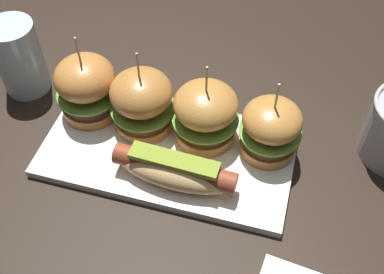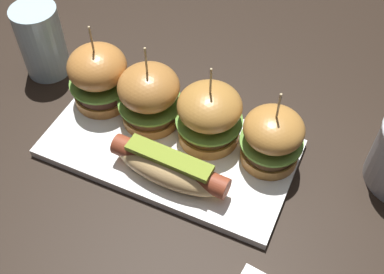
# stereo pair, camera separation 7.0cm
# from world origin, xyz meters

# --- Properties ---
(ground_plane) EXTENTS (3.00, 3.00, 0.00)m
(ground_plane) POSITION_xyz_m (0.00, 0.00, 0.00)
(ground_plane) COLOR black
(platter_main) EXTENTS (0.38, 0.20, 0.01)m
(platter_main) POSITION_xyz_m (0.00, 0.00, 0.01)
(platter_main) COLOR white
(platter_main) RESTS_ON ground
(hot_dog) EXTENTS (0.18, 0.07, 0.05)m
(hot_dog) POSITION_xyz_m (0.03, -0.05, 0.04)
(hot_dog) COLOR tan
(hot_dog) RESTS_ON platter_main
(slider_far_left) EXTENTS (0.10, 0.10, 0.15)m
(slider_far_left) POSITION_xyz_m (-0.14, 0.04, 0.07)
(slider_far_left) COLOR #BF7938
(slider_far_left) RESTS_ON platter_main
(slider_center_left) EXTENTS (0.10, 0.10, 0.15)m
(slider_center_left) POSITION_xyz_m (-0.05, 0.04, 0.07)
(slider_center_left) COLOR #B27436
(slider_center_left) RESTS_ON platter_main
(slider_center_right) EXTENTS (0.10, 0.10, 0.14)m
(slider_center_right) POSITION_xyz_m (0.05, 0.04, 0.06)
(slider_center_right) COLOR #B47C37
(slider_center_right) RESTS_ON platter_main
(slider_far_right) EXTENTS (0.09, 0.09, 0.14)m
(slider_far_right) POSITION_xyz_m (0.15, 0.04, 0.06)
(slider_far_right) COLOR #B67A37
(slider_far_right) RESTS_ON platter_main
(water_glass) EXTENTS (0.08, 0.08, 0.13)m
(water_glass) POSITION_xyz_m (-0.28, 0.08, 0.06)
(water_glass) COLOR silver
(water_glass) RESTS_ON ground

